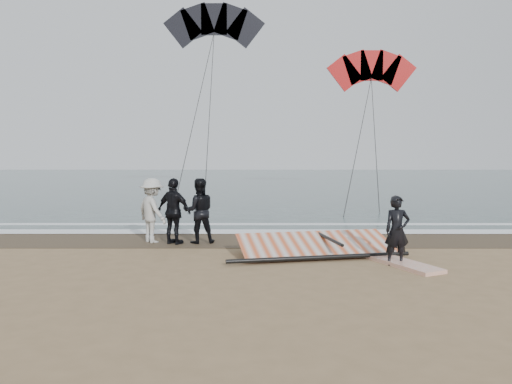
# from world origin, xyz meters

# --- Properties ---
(ground) EXTENTS (120.00, 120.00, 0.00)m
(ground) POSITION_xyz_m (0.00, 0.00, 0.00)
(ground) COLOR #8C704C
(ground) RESTS_ON ground
(sea) EXTENTS (120.00, 54.00, 0.02)m
(sea) POSITION_xyz_m (0.00, 33.00, 0.01)
(sea) COLOR #233838
(sea) RESTS_ON ground
(wet_sand) EXTENTS (120.00, 2.80, 0.01)m
(wet_sand) POSITION_xyz_m (0.00, 4.50, 0.01)
(wet_sand) COLOR #4C3D2B
(wet_sand) RESTS_ON ground
(foam_near) EXTENTS (120.00, 0.90, 0.01)m
(foam_near) POSITION_xyz_m (0.00, 5.90, 0.03)
(foam_near) COLOR white
(foam_near) RESTS_ON sea
(foam_far) EXTENTS (120.00, 0.45, 0.01)m
(foam_far) POSITION_xyz_m (0.00, 7.60, 0.03)
(foam_far) COLOR white
(foam_far) RESTS_ON sea
(man_main) EXTENTS (0.65, 0.46, 1.67)m
(man_main) POSITION_xyz_m (2.62, 1.12, 0.83)
(man_main) COLOR black
(man_main) RESTS_ON ground
(board_white) EXTENTS (1.58, 2.36, 0.09)m
(board_white) POSITION_xyz_m (2.73, 1.16, 0.05)
(board_white) COLOR silver
(board_white) RESTS_ON ground
(board_cream) EXTENTS (0.93, 2.18, 0.09)m
(board_cream) POSITION_xyz_m (1.05, 3.65, 0.04)
(board_cream) COLOR beige
(board_cream) RESTS_ON ground
(trio_cluster) EXTENTS (2.62, 1.47, 1.94)m
(trio_cluster) POSITION_xyz_m (-3.20, 3.95, 0.96)
(trio_cluster) COLOR black
(trio_cluster) RESTS_ON ground
(sail_rig) EXTENTS (4.63, 2.51, 0.51)m
(sail_rig) POSITION_xyz_m (0.78, 2.39, 0.20)
(sail_rig) COLOR black
(sail_rig) RESTS_ON ground
(kite_red) EXTENTS (6.51, 7.00, 16.23)m
(kite_red) POSITION_xyz_m (6.94, 23.20, 7.88)
(kite_red) COLOR red
(kite_red) RESTS_ON ground
(kite_dark) EXTENTS (7.28, 5.46, 14.90)m
(kite_dark) POSITION_xyz_m (-3.48, 22.32, 10.61)
(kite_dark) COLOR black
(kite_dark) RESTS_ON ground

